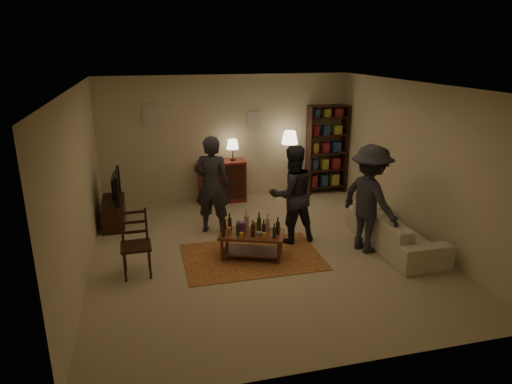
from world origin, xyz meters
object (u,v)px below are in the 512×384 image
object	(u,v)px
person_by_sofa	(370,199)
tv_stand	(113,206)
coffee_table	(251,235)
person_right	(292,194)
dining_chair	(135,241)
person_left	(212,185)
dresser	(222,180)
floor_lamp	(290,142)
sofa	(395,230)
bookshelf	(327,149)

from	to	relation	value
person_by_sofa	tv_stand	bearing A→B (deg)	45.35
coffee_table	person_right	bearing A→B (deg)	29.90
dining_chair	tv_stand	bearing A→B (deg)	99.62
coffee_table	person_left	xyz separation A→B (m)	(-0.43, 1.22, 0.51)
dresser	floor_lamp	world-z (taller)	floor_lamp
tv_stand	sofa	world-z (taller)	tv_stand
tv_stand	person_left	size ratio (longest dim) A/B	0.59
dresser	person_by_sofa	distance (m)	3.65
bookshelf	coffee_table	bearing A→B (deg)	-129.99
coffee_table	person_right	xyz separation A→B (m)	(0.83, 0.48, 0.47)
bookshelf	person_by_sofa	distance (m)	3.21
floor_lamp	dresser	bearing A→B (deg)	175.97
dining_chair	bookshelf	distance (m)	5.29
dining_chair	tv_stand	size ratio (longest dim) A/B	0.95
floor_lamp	person_left	distance (m)	2.55
floor_lamp	sofa	bearing A→B (deg)	-73.35
bookshelf	sofa	size ratio (longest dim) A/B	0.97
coffee_table	person_by_sofa	world-z (taller)	person_by_sofa
tv_stand	person_by_sofa	bearing A→B (deg)	-27.75
floor_lamp	person_by_sofa	xyz separation A→B (m)	(0.40, -2.99, -0.37)
bookshelf	dresser	bearing A→B (deg)	-178.43
dining_chair	bookshelf	world-z (taller)	bookshelf
sofa	person_left	world-z (taller)	person_left
coffee_table	sofa	distance (m)	2.45
dresser	bookshelf	distance (m)	2.50
person_by_sofa	coffee_table	bearing A→B (deg)	67.22
dining_chair	person_left	size ratio (longest dim) A/B	0.56
sofa	person_left	distance (m)	3.26
coffee_table	dining_chair	bearing A→B (deg)	-176.39
sofa	person_right	world-z (taller)	person_right
coffee_table	person_left	size ratio (longest dim) A/B	0.64
coffee_table	person_by_sofa	xyz separation A→B (m)	(1.94, -0.20, 0.52)
dining_chair	sofa	xyz separation A→B (m)	(4.23, -0.11, -0.22)
tv_stand	floor_lamp	xyz separation A→B (m)	(3.75, 0.81, 0.88)
sofa	person_by_sofa	size ratio (longest dim) A/B	1.16
floor_lamp	person_right	bearing A→B (deg)	-107.02
floor_lamp	person_right	size ratio (longest dim) A/B	0.88
person_by_sofa	dining_chair	bearing A→B (deg)	71.76
sofa	tv_stand	bearing A→B (deg)	64.66
floor_lamp	person_left	xyz separation A→B (m)	(-1.97, -1.57, -0.37)
floor_lamp	person_left	bearing A→B (deg)	-141.32
sofa	person_left	xyz separation A→B (m)	(-2.87, 1.43, 0.59)
person_left	floor_lamp	bearing A→B (deg)	-118.56
coffee_table	person_right	size ratio (longest dim) A/B	0.67
tv_stand	sofa	size ratio (longest dim) A/B	0.51
sofa	floor_lamp	bearing A→B (deg)	16.65
floor_lamp	coffee_table	bearing A→B (deg)	-118.88
person_right	person_by_sofa	size ratio (longest dim) A/B	0.95
dining_chair	dresser	xyz separation A→B (m)	(1.84, 3.01, -0.05)
bookshelf	person_right	xyz separation A→B (m)	(-1.65, -2.48, -0.18)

